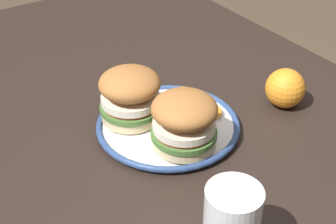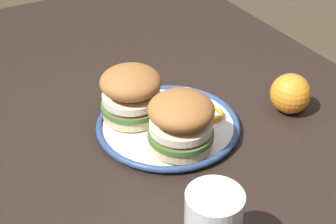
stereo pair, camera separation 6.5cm
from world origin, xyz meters
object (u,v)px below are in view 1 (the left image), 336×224
Objects in this scene: dinner_plate at (168,125)px; dining_table at (165,171)px; sandwich_half_left at (185,120)px; sandwich_half_right at (130,94)px; whole_orange at (285,88)px.

dining_table is at bearing 125.92° from dinner_plate.
sandwich_half_left is (-0.06, -0.00, 0.16)m from dining_table.
sandwich_half_left reaches higher than dining_table.
dining_table is 0.17m from sandwich_half_right.
dinner_plate is at bearing -10.62° from sandwich_half_left.
sandwich_half_right is (0.12, 0.04, 0.00)m from sandwich_half_left.
dinner_plate is at bearing 75.47° from whole_orange.
sandwich_half_left is at bearing 169.38° from dinner_plate.
sandwich_half_right is at bearing 28.68° from dining_table.
dining_table is at bearing 1.15° from sandwich_half_left.
sandwich_half_left is 0.13m from sandwich_half_right.
dining_table is 18.71× the size of whole_orange.
dinner_plate is at bearing -137.06° from sandwich_half_right.
sandwich_half_right is (0.06, 0.03, 0.16)m from dining_table.
dining_table is 0.29m from whole_orange.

